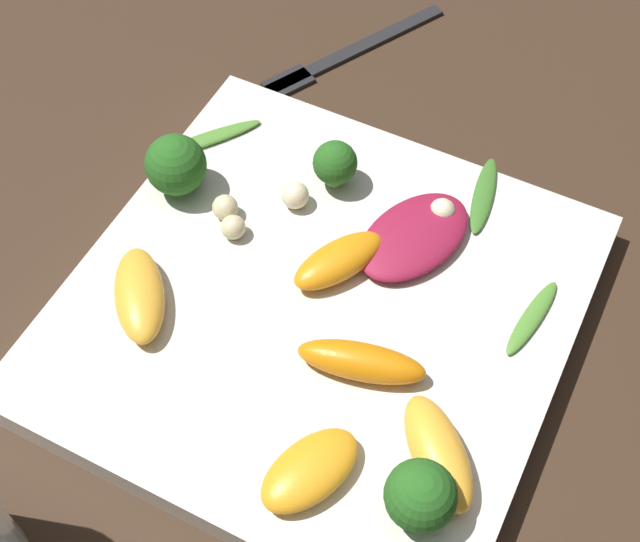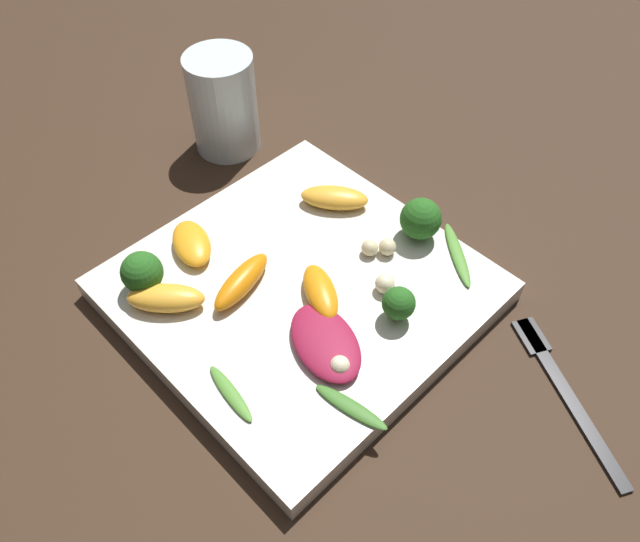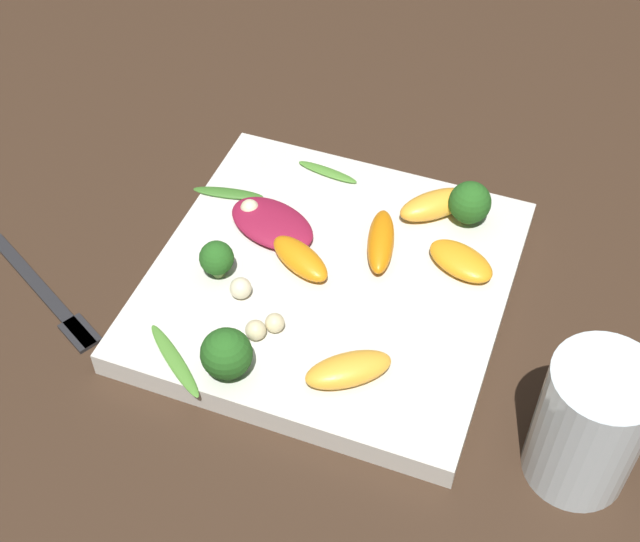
{
  "view_description": "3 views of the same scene",
  "coord_description": "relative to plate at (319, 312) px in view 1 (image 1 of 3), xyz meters",
  "views": [
    {
      "loc": [
        0.13,
        -0.26,
        0.47
      ],
      "look_at": [
        -0.0,
        0.01,
        0.04
      ],
      "focal_mm": 50.0,
      "sensor_mm": 36.0,
      "label": 1
    },
    {
      "loc": [
        0.24,
        0.27,
        0.46
      ],
      "look_at": [
        -0.01,
        0.02,
        0.05
      ],
      "focal_mm": 35.0,
      "sensor_mm": 36.0,
      "label": 2
    },
    {
      "loc": [
        -0.47,
        -0.17,
        0.58
      ],
      "look_at": [
        -0.01,
        0.01,
        0.04
      ],
      "focal_mm": 50.0,
      "sensor_mm": 36.0,
      "label": 3
    }
  ],
  "objects": [
    {
      "name": "radicchio_leaf_0",
      "position": [
        0.03,
        0.07,
        0.02
      ],
      "size": [
        0.08,
        0.1,
        0.01
      ],
      "color": "maroon",
      "rests_on": "plate"
    },
    {
      "name": "broccoli_floret_0",
      "position": [
        -0.12,
        0.04,
        0.03
      ],
      "size": [
        0.04,
        0.04,
        0.04
      ],
      "color": "#7A9E51",
      "rests_on": "plate"
    },
    {
      "name": "macadamia_nut_1",
      "position": [
        -0.08,
        0.03,
        0.02
      ],
      "size": [
        0.02,
        0.02,
        0.02
      ],
      "color": "beige",
      "rests_on": "plate"
    },
    {
      "name": "macadamia_nut_0",
      "position": [
        0.04,
        0.09,
        0.02
      ],
      "size": [
        0.02,
        0.02,
        0.02
      ],
      "color": "beige",
      "rests_on": "plate"
    },
    {
      "name": "macadamia_nut_3",
      "position": [
        -0.07,
        0.02,
        0.02
      ],
      "size": [
        0.02,
        0.02,
        0.02
      ],
      "color": "beige",
      "rests_on": "plate"
    },
    {
      "name": "ground_plane",
      "position": [
        0.0,
        0.0,
        -0.01
      ],
      "size": [
        2.4,
        2.4,
        0.0
      ],
      "primitive_type": "plane",
      "color": "#382619"
    },
    {
      "name": "macadamia_nut_2",
      "position": [
        -0.05,
        0.06,
        0.02
      ],
      "size": [
        0.02,
        0.02,
        0.02
      ],
      "color": "beige",
      "rests_on": "plate"
    },
    {
      "name": "orange_segment_1",
      "position": [
        0.0,
        0.03,
        0.02
      ],
      "size": [
        0.05,
        0.07,
        0.02
      ],
      "color": "orange",
      "rests_on": "plate"
    },
    {
      "name": "broccoli_floret_2",
      "position": [
        -0.03,
        0.09,
        0.03
      ],
      "size": [
        0.03,
        0.03,
        0.03
      ],
      "color": "#84AD5B",
      "rests_on": "plate"
    },
    {
      "name": "orange_segment_0",
      "position": [
        -0.09,
        -0.05,
        0.02
      ],
      "size": [
        0.06,
        0.07,
        0.02
      ],
      "color": "#FCAD33",
      "rests_on": "plate"
    },
    {
      "name": "broccoli_floret_1",
      "position": [
        0.1,
        -0.09,
        0.03
      ],
      "size": [
        0.04,
        0.04,
        0.04
      ],
      "color": "#7A9E51",
      "rests_on": "plate"
    },
    {
      "name": "arugula_sprig_2",
      "position": [
        -0.13,
        0.08,
        0.01
      ],
      "size": [
        0.06,
        0.07,
        0.0
      ],
      "color": "#518E33",
      "rests_on": "plate"
    },
    {
      "name": "arugula_sprig_0",
      "position": [
        0.06,
        0.12,
        0.01
      ],
      "size": [
        0.02,
        0.07,
        0.0
      ],
      "color": "#3D7528",
      "rests_on": "plate"
    },
    {
      "name": "orange_segment_3",
      "position": [
        0.05,
        -0.1,
        0.02
      ],
      "size": [
        0.05,
        0.07,
        0.02
      ],
      "color": "orange",
      "rests_on": "plate"
    },
    {
      "name": "plate",
      "position": [
        0.0,
        0.0,
        0.0
      ],
      "size": [
        0.29,
        0.29,
        0.02
      ],
      "color": "silver",
      "rests_on": "ground_plane"
    },
    {
      "name": "orange_segment_4",
      "position": [
        0.04,
        -0.03,
        0.02
      ],
      "size": [
        0.08,
        0.04,
        0.02
      ],
      "color": "orange",
      "rests_on": "plate"
    },
    {
      "name": "fork",
      "position": [
        -0.09,
        0.22,
        -0.01
      ],
      "size": [
        0.09,
        0.15,
        0.01
      ],
      "color": "#262628",
      "rests_on": "ground_plane"
    },
    {
      "name": "arugula_sprig_1",
      "position": [
        0.12,
        0.05,
        0.01
      ],
      "size": [
        0.02,
        0.06,
        0.0
      ],
      "color": "#518E33",
      "rests_on": "plate"
    },
    {
      "name": "orange_segment_2",
      "position": [
        0.1,
        -0.06,
        0.02
      ],
      "size": [
        0.07,
        0.07,
        0.02
      ],
      "color": "#FCAD33",
      "rests_on": "plate"
    }
  ]
}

